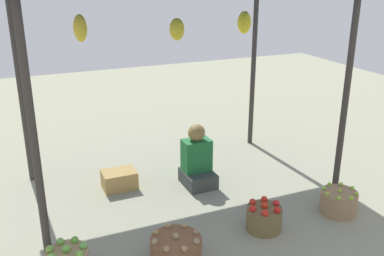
# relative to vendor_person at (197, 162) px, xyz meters

# --- Properties ---
(ground_plane) EXTENTS (14.00, 14.00, 0.00)m
(ground_plane) POSITION_rel_vendor_person_xyz_m (-0.29, -0.02, -0.30)
(ground_plane) COLOR gray
(market_stall_structure) EXTENTS (3.49, 2.23, 2.40)m
(market_stall_structure) POSITION_rel_vendor_person_xyz_m (-0.28, -0.01, 1.91)
(market_stall_structure) COLOR #38332D
(market_stall_structure) RESTS_ON ground
(vendor_person) EXTENTS (0.36, 0.44, 0.78)m
(vendor_person) POSITION_rel_vendor_person_xyz_m (0.00, 0.00, 0.00)
(vendor_person) COLOR #383F3A
(vendor_person) RESTS_ON ground
(basket_potatoes) EXTENTS (0.48, 0.48, 0.26)m
(basket_potatoes) POSITION_rel_vendor_person_xyz_m (-0.78, -1.29, -0.19)
(basket_potatoes) COLOR brown
(basket_potatoes) RESTS_ON ground
(basket_red_tomatoes) EXTENTS (0.36, 0.36, 0.31)m
(basket_red_tomatoes) POSITION_rel_vendor_person_xyz_m (0.22, -1.20, -0.16)
(basket_red_tomatoes) COLOR brown
(basket_red_tomatoes) RESTS_ON ground
(basket_limes) EXTENTS (0.40, 0.40, 0.29)m
(basket_limes) POSITION_rel_vendor_person_xyz_m (1.15, -1.23, -0.17)
(basket_limes) COLOR #957652
(basket_limes) RESTS_ON ground
(wooden_crate_near_vendor) EXTENTS (0.40, 0.30, 0.22)m
(wooden_crate_near_vendor) POSITION_rel_vendor_person_xyz_m (-0.92, 0.28, -0.19)
(wooden_crate_near_vendor) COLOR #A78548
(wooden_crate_near_vendor) RESTS_ON ground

